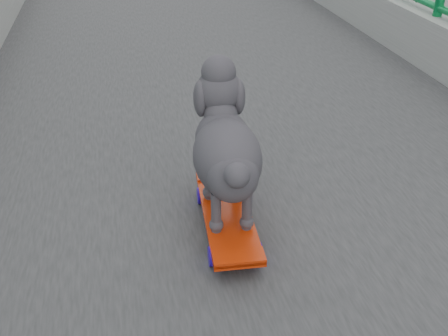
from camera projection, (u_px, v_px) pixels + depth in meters
skateboard at (227, 216)px, 1.81m from camera, size 0.20×0.56×0.07m
poodle at (226, 147)px, 1.70m from camera, size 0.24×0.54×0.45m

